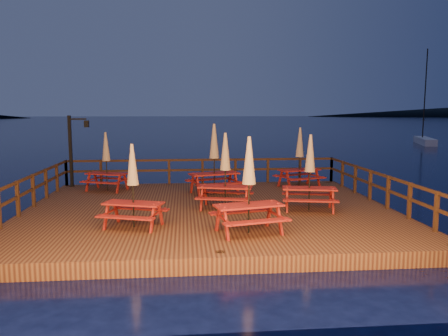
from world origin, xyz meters
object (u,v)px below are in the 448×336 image
Objects in this scene: lamp_post at (74,144)px; picnic_table_2 at (133,184)px; sailboat at (425,141)px; picnic_table_0 at (249,183)px; picnic_table_1 at (300,156)px.

lamp_post is 7.54m from picnic_table_2.
picnic_table_0 is (-24.06, -33.51, 1.38)m from sailboat.
picnic_table_0 is at bearing -106.01° from sailboat.
lamp_post is at bearing 115.55° from picnic_table_0.
sailboat is 42.49m from picnic_table_2.
lamp_post is at bearing 133.19° from picnic_table_2.
picnic_table_1 is 1.08× the size of picnic_table_2.
lamp_post reaches higher than picnic_table_0.
lamp_post is at bearing 155.74° from picnic_table_1.
picnic_table_1 reaches higher than picnic_table_2.
sailboat is 4.43× the size of picnic_table_2.
picnic_table_0 is at bearing 2.72° from picnic_table_2.
picnic_table_2 is (3.19, -6.81, -0.59)m from lamp_post.
picnic_table_2 is (-6.23, -5.87, -0.10)m from picnic_table_1.
lamp_post is 9.48m from picnic_table_1.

